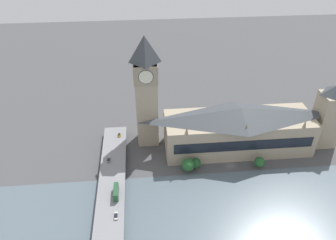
# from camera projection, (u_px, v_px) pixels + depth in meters

# --- Properties ---
(ground_plane) EXTENTS (600.00, 600.00, 0.00)m
(ground_plane) POSITION_uv_depth(u_px,v_px,m) (230.00, 166.00, 203.90)
(ground_plane) COLOR #4C4C4F
(river_water) EXTENTS (60.96, 360.00, 0.30)m
(river_water) POSITION_uv_depth(u_px,v_px,m) (247.00, 212.00, 173.78)
(river_water) COLOR slate
(river_water) RESTS_ON ground_plane
(parliament_hall) EXTENTS (29.28, 94.07, 30.98)m
(parliament_hall) POSITION_uv_depth(u_px,v_px,m) (238.00, 129.00, 210.17)
(parliament_hall) COLOR tan
(parliament_hall) RESTS_ON ground_plane
(clock_tower) EXTENTS (14.95, 14.95, 74.36)m
(clock_tower) POSITION_uv_depth(u_px,v_px,m) (146.00, 89.00, 202.83)
(clock_tower) COLOR tan
(clock_tower) RESTS_ON ground_plane
(victoria_tower) EXTENTS (14.56, 14.56, 48.02)m
(victoria_tower) POSITION_uv_depth(u_px,v_px,m) (328.00, 115.00, 210.86)
(victoria_tower) COLOR tan
(victoria_tower) RESTS_ON ground_plane
(road_bridge) EXTENTS (153.92, 15.00, 5.23)m
(road_bridge) POSITION_uv_depth(u_px,v_px,m) (110.00, 216.00, 166.05)
(road_bridge) COLOR slate
(road_bridge) RESTS_ON ground_plane
(double_decker_bus_mid) EXTENTS (10.40, 2.52, 4.77)m
(double_decker_bus_mid) POSITION_uv_depth(u_px,v_px,m) (116.00, 191.00, 175.32)
(double_decker_bus_mid) COLOR #235B33
(double_decker_bus_mid) RESTS_ON road_bridge
(car_northbound_lead) EXTENTS (4.32, 1.75, 1.31)m
(car_northbound_lead) POSITION_uv_depth(u_px,v_px,m) (109.00, 160.00, 199.33)
(car_northbound_lead) COLOR slate
(car_northbound_lead) RESTS_ON road_bridge
(car_northbound_mid) EXTENTS (4.65, 1.79, 1.30)m
(car_northbound_mid) POSITION_uv_depth(u_px,v_px,m) (116.00, 216.00, 164.40)
(car_northbound_mid) COLOR silver
(car_northbound_mid) RESTS_ON road_bridge
(car_northbound_tail) EXTENTS (3.83, 1.76, 1.42)m
(car_northbound_tail) POSITION_uv_depth(u_px,v_px,m) (119.00, 135.00, 220.48)
(car_northbound_tail) COLOR gold
(car_northbound_tail) RESTS_ON road_bridge
(tree_embankment_near) EXTENTS (7.84, 7.84, 9.54)m
(tree_embankment_near) POSITION_uv_depth(u_px,v_px,m) (188.00, 165.00, 196.11)
(tree_embankment_near) COLOR brown
(tree_embankment_near) RESTS_ON ground_plane
(tree_embankment_mid) EXTENTS (6.21, 6.21, 7.94)m
(tree_embankment_mid) POSITION_uv_depth(u_px,v_px,m) (196.00, 163.00, 198.60)
(tree_embankment_mid) COLOR brown
(tree_embankment_mid) RESTS_ON ground_plane
(tree_embankment_far) EXTENTS (6.30, 6.30, 8.07)m
(tree_embankment_far) POSITION_uv_depth(u_px,v_px,m) (259.00, 162.00, 199.34)
(tree_embankment_far) COLOR brown
(tree_embankment_far) RESTS_ON ground_plane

